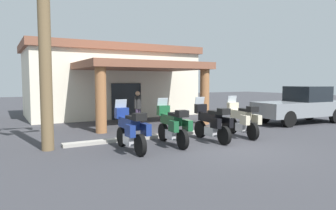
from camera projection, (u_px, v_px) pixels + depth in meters
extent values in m
plane|color=#38383D|center=(228.00, 148.00, 10.20)|extent=(80.00, 80.00, 0.00)
cube|color=silver|center=(111.00, 84.00, 20.07)|extent=(10.32, 5.25, 4.00)
cube|color=#1E2328|center=(126.00, 101.00, 17.85)|extent=(1.80, 0.11, 2.10)
cube|color=brown|center=(141.00, 66.00, 15.83)|extent=(6.30, 4.45, 0.35)
cylinder|color=#9E663D|center=(101.00, 100.00, 13.05)|extent=(0.48, 0.48, 2.83)
cylinder|color=#9E663D|center=(205.00, 97.00, 15.73)|extent=(0.48, 0.48, 2.83)
cube|color=brown|center=(111.00, 50.00, 19.90)|extent=(10.73, 5.65, 0.44)
cylinder|color=black|center=(122.00, 137.00, 10.43)|extent=(0.15, 0.66, 0.66)
cylinder|color=black|center=(140.00, 145.00, 9.08)|extent=(0.15, 0.66, 0.66)
cube|color=silver|center=(131.00, 140.00, 9.73)|extent=(0.33, 0.56, 0.32)
cube|color=navy|center=(129.00, 123.00, 9.82)|extent=(0.31, 1.15, 0.34)
cube|color=black|center=(133.00, 117.00, 9.49)|extent=(0.29, 0.60, 0.10)
cube|color=navy|center=(122.00, 113.00, 10.34)|extent=(0.44, 0.25, 0.36)
cube|color=#B2BCC6|center=(121.00, 105.00, 10.39)|extent=(0.40, 0.12, 0.36)
cube|color=navy|center=(130.00, 131.00, 9.05)|extent=(0.19, 0.44, 0.36)
cube|color=navy|center=(146.00, 129.00, 9.30)|extent=(0.19, 0.44, 0.36)
cube|color=black|center=(139.00, 117.00, 9.05)|extent=(0.36, 0.32, 0.22)
cylinder|color=black|center=(163.00, 132.00, 11.36)|extent=(0.19, 0.67, 0.66)
cylinder|color=black|center=(183.00, 139.00, 9.96)|extent=(0.19, 0.67, 0.66)
cube|color=silver|center=(173.00, 135.00, 10.64)|extent=(0.36, 0.58, 0.32)
cube|color=#19512D|center=(171.00, 120.00, 10.73)|extent=(0.39, 1.17, 0.34)
cube|color=black|center=(175.00, 114.00, 10.40)|extent=(0.33, 0.62, 0.10)
cube|color=#19512D|center=(163.00, 110.00, 11.28)|extent=(0.46, 0.27, 0.36)
cube|color=#B2BCC6|center=(162.00, 103.00, 11.33)|extent=(0.41, 0.15, 0.36)
cube|color=#19512D|center=(173.00, 126.00, 9.95)|extent=(0.22, 0.45, 0.36)
cube|color=#19512D|center=(187.00, 125.00, 10.17)|extent=(0.22, 0.45, 0.36)
cube|color=black|center=(182.00, 114.00, 9.94)|extent=(0.38, 0.35, 0.22)
cylinder|color=black|center=(200.00, 129.00, 12.05)|extent=(0.18, 0.67, 0.66)
cylinder|color=black|center=(224.00, 135.00, 10.67)|extent=(0.18, 0.67, 0.66)
cube|color=silver|center=(212.00, 131.00, 11.34)|extent=(0.35, 0.58, 0.32)
cube|color=black|center=(210.00, 117.00, 11.43)|extent=(0.36, 1.16, 0.34)
cube|color=black|center=(215.00, 112.00, 11.10)|extent=(0.31, 0.61, 0.10)
cube|color=black|center=(201.00, 109.00, 11.97)|extent=(0.45, 0.26, 0.36)
cube|color=#B2BCC6|center=(200.00, 101.00, 12.02)|extent=(0.41, 0.14, 0.36)
cube|color=black|center=(216.00, 123.00, 10.65)|extent=(0.20, 0.45, 0.36)
cube|color=black|center=(228.00, 122.00, 10.89)|extent=(0.20, 0.45, 0.36)
cube|color=black|center=(224.00, 111.00, 10.65)|extent=(0.38, 0.34, 0.22)
cylinder|color=black|center=(232.00, 126.00, 13.01)|extent=(0.27, 0.67, 0.66)
cylinder|color=black|center=(253.00, 131.00, 11.54)|extent=(0.27, 0.67, 0.66)
cube|color=silver|center=(242.00, 127.00, 12.25)|extent=(0.43, 0.61, 0.32)
cube|color=beige|center=(240.00, 114.00, 12.35)|extent=(0.53, 1.19, 0.34)
cube|color=black|center=(245.00, 110.00, 12.00)|extent=(0.40, 0.65, 0.10)
cube|color=beige|center=(233.00, 107.00, 12.93)|extent=(0.48, 0.33, 0.36)
cube|color=#B2BCC6|center=(232.00, 100.00, 12.98)|extent=(0.42, 0.20, 0.36)
cube|color=beige|center=(245.00, 120.00, 11.57)|extent=(0.27, 0.47, 0.36)
cube|color=beige|center=(257.00, 119.00, 11.72)|extent=(0.27, 0.47, 0.36)
cube|color=black|center=(253.00, 109.00, 11.52)|extent=(0.42, 0.39, 0.22)
cylinder|color=#3F334C|center=(137.00, 118.00, 14.97)|extent=(0.14, 0.14, 0.86)
cylinder|color=#3F334C|center=(139.00, 117.00, 15.12)|extent=(0.14, 0.14, 0.86)
cylinder|color=#262626|center=(138.00, 103.00, 14.99)|extent=(0.32, 0.32, 0.61)
cylinder|color=#262626|center=(135.00, 102.00, 14.79)|extent=(0.09, 0.09, 0.58)
cylinder|color=#262626|center=(140.00, 102.00, 15.17)|extent=(0.09, 0.09, 0.58)
sphere|color=tan|center=(138.00, 93.00, 14.95)|extent=(0.23, 0.23, 0.23)
cylinder|color=black|center=(309.00, 113.00, 17.70)|extent=(0.82, 0.31, 0.80)
cylinder|color=black|center=(336.00, 116.00, 16.17)|extent=(0.82, 0.31, 0.80)
cylinder|color=black|center=(264.00, 115.00, 16.26)|extent=(0.82, 0.31, 0.80)
cylinder|color=black|center=(289.00, 119.00, 14.73)|extent=(0.82, 0.31, 0.80)
cube|color=gray|center=(300.00, 109.00, 16.19)|extent=(5.34, 2.32, 0.75)
cube|color=black|center=(307.00, 94.00, 16.34)|extent=(1.94, 1.89, 0.80)
cylinder|color=brown|center=(45.00, 61.00, 9.64)|extent=(0.39, 0.39, 5.73)
cube|color=#ADA89E|center=(171.00, 135.00, 12.36)|extent=(8.51, 0.36, 0.12)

